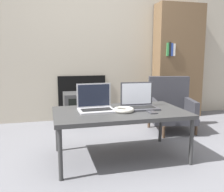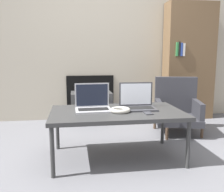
% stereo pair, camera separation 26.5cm
% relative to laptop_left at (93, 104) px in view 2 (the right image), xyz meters
% --- Properties ---
extents(ground_plane, '(14.00, 14.00, 0.00)m').
position_rel_laptop_left_xyz_m(ground_plane, '(0.22, -0.34, -0.53)').
color(ground_plane, slate).
extents(wall_back, '(7.00, 0.08, 2.60)m').
position_rel_laptop_left_xyz_m(wall_back, '(0.22, 1.54, 0.76)').
color(wall_back, '#B7AD99').
rests_on(wall_back, ground_plane).
extents(table, '(1.25, 0.72, 0.47)m').
position_rel_laptop_left_xyz_m(table, '(0.22, -0.08, -0.09)').
color(table, '#333333').
rests_on(table, ground_plane).
extents(laptop_left, '(0.35, 0.26, 0.25)m').
position_rel_laptop_left_xyz_m(laptop_left, '(0.00, 0.00, 0.00)').
color(laptop_left, '#B2B2B7').
rests_on(laptop_left, table).
extents(laptop_right, '(0.35, 0.26, 0.25)m').
position_rel_laptop_left_xyz_m(laptop_right, '(0.44, -0.00, 0.00)').
color(laptop_right, '#38383D').
rests_on(laptop_right, table).
extents(headphones, '(0.19, 0.19, 0.04)m').
position_rel_laptop_left_xyz_m(headphones, '(0.24, -0.13, -0.04)').
color(headphones, beige).
rests_on(headphones, table).
extents(phone, '(0.07, 0.13, 0.01)m').
position_rel_laptop_left_xyz_m(phone, '(0.48, -0.22, -0.05)').
color(phone, '#333338').
rests_on(phone, table).
extents(tv, '(0.60, 0.41, 0.45)m').
position_rel_laptop_left_xyz_m(tv, '(0.07, 1.29, -0.30)').
color(tv, '#383838').
rests_on(tv, ground_plane).
extents(armchair, '(0.66, 0.67, 0.71)m').
position_rel_laptop_left_xyz_m(armchair, '(1.15, 0.67, -0.20)').
color(armchair, '#2D2D33').
rests_on(armchair, ground_plane).
extents(bookshelf, '(0.76, 0.32, 1.78)m').
position_rel_laptop_left_xyz_m(bookshelf, '(1.61, 1.34, 0.37)').
color(bookshelf, brown).
rests_on(bookshelf, ground_plane).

